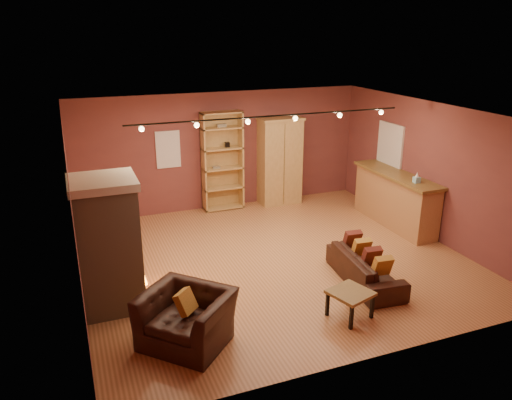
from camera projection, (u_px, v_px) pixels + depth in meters
name	position (u px, v px, depth m)	size (l,w,h in m)	color
floor	(275.00, 259.00, 9.57)	(7.00, 7.00, 0.00)	#9C6037
ceiling	(277.00, 113.00, 8.64)	(7.00, 7.00, 0.00)	brown
back_wall	(222.00, 151.00, 11.97)	(7.00, 0.02, 2.80)	brown
left_wall	(73.00, 215.00, 7.91)	(0.02, 6.50, 2.80)	brown
right_wall	(431.00, 171.00, 10.30)	(0.02, 6.50, 2.80)	brown
fireplace	(109.00, 244.00, 7.65)	(1.01, 0.98, 2.12)	tan
back_window	(168.00, 149.00, 11.45)	(0.56, 0.04, 0.86)	white
bookcase	(222.00, 160.00, 11.90)	(0.97, 0.38, 2.37)	tan
armoire	(280.00, 161.00, 12.31)	(1.06, 0.61, 2.16)	tan
bar_counter	(395.00, 199.00, 11.06)	(0.66, 2.49, 1.19)	tan
tissue_box	(417.00, 178.00, 10.21)	(0.12, 0.12, 0.22)	#8CC9E1
right_window	(390.00, 145.00, 11.44)	(0.05, 0.90, 1.00)	white
loveseat	(366.00, 263.00, 8.61)	(0.71, 1.84, 0.75)	black
armchair	(186.00, 310.00, 6.89)	(1.37, 1.37, 1.02)	black
coffee_table	(350.00, 295.00, 7.55)	(0.72, 0.72, 0.43)	brown
track_rail	(272.00, 118.00, 8.86)	(5.20, 0.09, 0.13)	black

